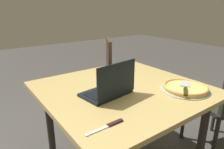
% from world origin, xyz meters
% --- Properties ---
extents(dining_table, '(1.05, 1.10, 0.76)m').
position_xyz_m(dining_table, '(0.00, 0.00, 0.66)').
color(dining_table, tan).
rests_on(dining_table, ground_plane).
extents(laptop, '(0.25, 0.34, 0.23)m').
position_xyz_m(laptop, '(-0.06, 0.16, 0.81)').
color(laptop, black).
rests_on(laptop, dining_table).
extents(pizza_plate, '(0.24, 0.24, 0.04)m').
position_xyz_m(pizza_plate, '(0.23, -0.15, 0.77)').
color(pizza_plate, silver).
rests_on(pizza_plate, dining_table).
extents(pizza_tray, '(0.33, 0.33, 0.04)m').
position_xyz_m(pizza_tray, '(-0.29, -0.32, 0.77)').
color(pizza_tray, '#97A9AE').
rests_on(pizza_tray, dining_table).
extents(table_knife, '(0.02, 0.22, 0.01)m').
position_xyz_m(table_knife, '(-0.35, 0.37, 0.76)').
color(table_knife, beige).
rests_on(table_knife, dining_table).
extents(chair_far, '(0.58, 0.58, 0.95)m').
position_xyz_m(chair_far, '(0.88, -0.36, 0.54)').
color(chair_far, '#3A2C20').
rests_on(chair_far, ground_plane).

